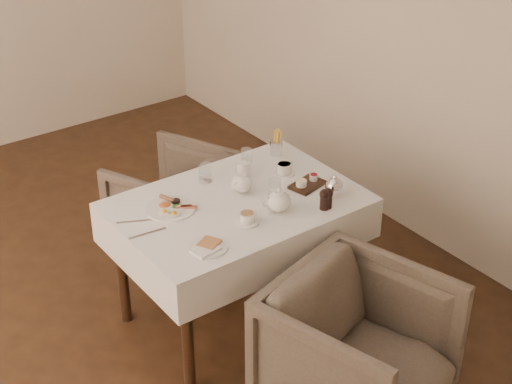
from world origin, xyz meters
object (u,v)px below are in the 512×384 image
object	(u,v)px
table	(237,220)
teapot_centre	(242,182)
armchair_far	(174,200)
breakfast_plate	(171,208)
armchair_near	(359,350)

from	to	relation	value
table	teapot_centre	bearing A→B (deg)	40.18
armchair_far	table	bearing A→B (deg)	59.01
armchair_far	breakfast_plate	xyz separation A→B (m)	(-0.43, -0.73, 0.45)
armchair_far	teapot_centre	distance (m)	0.95
armchair_near	armchair_far	size ratio (longest dim) A/B	1.15
teapot_centre	breakfast_plate	bearing A→B (deg)	154.38
table	teapot_centre	world-z (taller)	teapot_centre
armchair_far	teapot_centre	world-z (taller)	teapot_centre
table	armchair_near	xyz separation A→B (m)	(0.05, -0.92, -0.28)
armchair_near	breakfast_plate	xyz separation A→B (m)	(-0.38, 1.06, 0.41)
table	breakfast_plate	bearing A→B (deg)	157.13
armchair_near	armchair_far	bearing A→B (deg)	73.10
teapot_centre	table	bearing A→B (deg)	-155.09
armchair_far	teapot_centre	size ratio (longest dim) A/B	4.44
armchair_far	breakfast_plate	size ratio (longest dim) A/B	2.63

